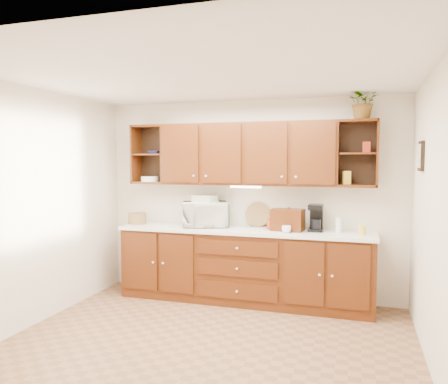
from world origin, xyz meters
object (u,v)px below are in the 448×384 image
Objects in this scene: bread_box at (288,220)px; microwave at (205,214)px; potted_plant at (364,102)px; coffee_maker at (316,218)px.

microwave is at bearing -174.68° from bread_box.
bread_box is 0.94× the size of potted_plant.
coffee_maker is at bearing -19.47° from microwave.
microwave is 1.43m from coffee_maker.
potted_plant is at bearing 11.81° from bread_box.
microwave is 1.78× the size of coffee_maker.
microwave is 1.43× the size of potted_plant.
microwave is 1.10m from bread_box.
potted_plant is (1.96, 0.05, 1.39)m from microwave.
bread_box is 0.34m from coffee_maker.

